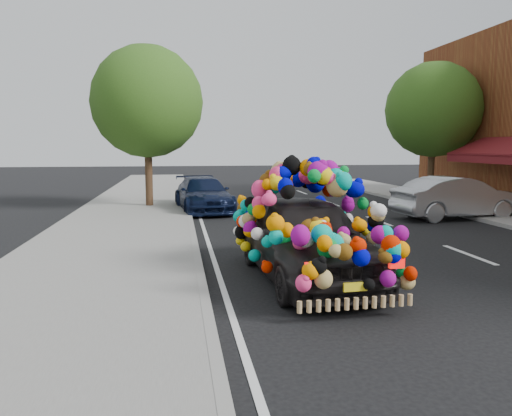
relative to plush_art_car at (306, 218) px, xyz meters
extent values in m
plane|color=black|center=(0.46, 1.36, -1.11)|extent=(100.00, 100.00, 0.00)
cube|color=gray|center=(-3.84, 1.36, -1.05)|extent=(4.00, 60.00, 0.12)
cube|color=gray|center=(-1.89, 1.36, -1.04)|extent=(0.15, 60.00, 0.13)
cube|color=#5D1115|center=(9.16, 7.36, 1.24)|extent=(1.62, 5.20, 0.75)
cube|color=#5D1115|center=(8.41, 7.36, 0.84)|extent=(0.06, 5.20, 0.35)
cylinder|color=#332114|center=(-3.34, 10.86, 0.26)|extent=(0.28, 0.28, 2.73)
sphere|color=#2D5616|center=(-3.34, 10.86, 2.92)|extent=(4.20, 4.20, 4.20)
cylinder|color=#332114|center=(8.46, 11.36, 0.21)|extent=(0.28, 0.28, 2.64)
sphere|color=#2D5616|center=(8.46, 11.36, 2.79)|extent=(4.00, 4.00, 4.00)
imported|color=black|center=(0.00, 0.00, -0.35)|extent=(1.99, 4.51, 1.51)
cube|color=red|center=(-0.50, -2.26, -0.33)|extent=(0.22, 0.07, 0.14)
cube|color=red|center=(0.71, -2.20, -0.33)|extent=(0.22, 0.07, 0.14)
cube|color=yellow|center=(0.11, -2.24, -0.63)|extent=(0.34, 0.06, 0.12)
imported|color=black|center=(-1.34, 9.72, -0.49)|extent=(2.25, 4.46, 1.24)
imported|color=#A6A7AC|center=(6.81, 6.48, -0.41)|extent=(4.34, 1.87, 1.39)
camera|label=1|loc=(-2.26, -8.56, 1.29)|focal=35.00mm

